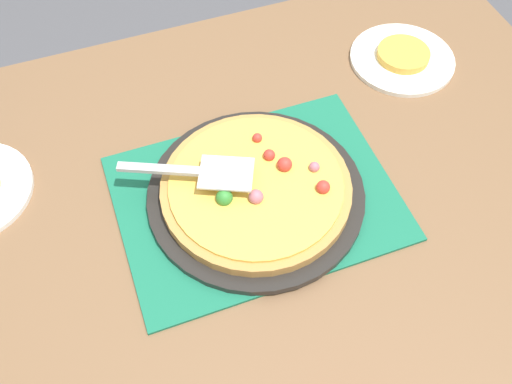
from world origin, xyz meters
The scene contains 8 objects.
ground_plane centered at (0.00, 0.00, 0.00)m, with size 8.00×8.00×0.00m, color #4C4C51.
dining_table centered at (0.00, 0.00, 0.64)m, with size 1.40×1.00×0.75m.
placemat centered at (0.00, 0.00, 0.75)m, with size 0.48×0.36×0.01m, color #196B4C.
pizza_pan centered at (0.00, 0.00, 0.76)m, with size 0.38×0.38×0.01m, color black.
pizza centered at (0.00, 0.00, 0.78)m, with size 0.33×0.33×0.05m.
plate_near_left centered at (0.41, 0.23, 0.76)m, with size 0.22×0.22×0.01m, color white.
served_slice_left centered at (0.41, 0.23, 0.77)m, with size 0.11×0.11×0.02m, color gold.
pizza_server centered at (-0.09, 0.04, 0.82)m, with size 0.23×0.13×0.01m.
Camera 1 is at (-0.20, -0.53, 1.58)m, focal length 39.89 mm.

